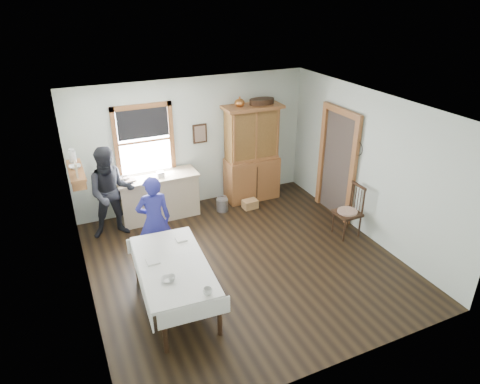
# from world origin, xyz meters

# --- Properties ---
(room) EXTENTS (5.01, 5.01, 2.70)m
(room) POSITION_xyz_m (0.00, 0.00, 1.35)
(room) COLOR black
(room) RESTS_ON ground
(window) EXTENTS (1.18, 0.07, 1.48)m
(window) POSITION_xyz_m (-1.00, 2.46, 1.64)
(window) COLOR white
(window) RESTS_ON room
(doorway) EXTENTS (0.09, 1.14, 2.22)m
(doorway) POSITION_xyz_m (2.46, 0.85, 1.16)
(doorway) COLOR #41352E
(doorway) RESTS_ON room
(wall_shelf) EXTENTS (0.24, 1.00, 0.44)m
(wall_shelf) POSITION_xyz_m (-2.37, 1.54, 1.57)
(wall_shelf) COLOR #97582E
(wall_shelf) RESTS_ON room
(framed_picture) EXTENTS (0.30, 0.04, 0.40)m
(framed_picture) POSITION_xyz_m (0.15, 2.46, 1.55)
(framed_picture) COLOR #331F11
(framed_picture) RESTS_ON room
(rug_beater) EXTENTS (0.01, 0.27, 0.27)m
(rug_beater) POSITION_xyz_m (2.45, 0.30, 1.72)
(rug_beater) COLOR black
(rug_beater) RESTS_ON room
(work_counter) EXTENTS (1.60, 0.62, 0.92)m
(work_counter) POSITION_xyz_m (-0.89, 2.16, 0.46)
(work_counter) COLOR tan
(work_counter) RESTS_ON room
(china_hutch) EXTENTS (1.24, 0.60, 2.10)m
(china_hutch) POSITION_xyz_m (1.21, 2.17, 1.05)
(china_hutch) COLOR #97582E
(china_hutch) RESTS_ON room
(dining_table) EXTENTS (1.11, 1.94, 0.75)m
(dining_table) POSITION_xyz_m (-1.39, -0.59, 0.38)
(dining_table) COLOR silver
(dining_table) RESTS_ON room
(spindle_chair) EXTENTS (0.48, 0.48, 1.03)m
(spindle_chair) POSITION_xyz_m (2.14, -0.00, 0.51)
(spindle_chair) COLOR #331F11
(spindle_chair) RESTS_ON room
(pail) EXTENTS (0.32, 0.32, 0.26)m
(pail) POSITION_xyz_m (0.37, 1.87, 0.13)
(pail) COLOR #A5A7AD
(pail) RESTS_ON room
(wicker_basket) EXTENTS (0.32, 0.23, 0.18)m
(wicker_basket) POSITION_xyz_m (0.96, 1.73, 0.09)
(wicker_basket) COLOR #AC824E
(wicker_basket) RESTS_ON room
(woman_blue) EXTENTS (0.55, 0.37, 1.46)m
(woman_blue) POSITION_xyz_m (-1.33, 0.67, 0.73)
(woman_blue) COLOR navy
(woman_blue) RESTS_ON room
(figure_dark) EXTENTS (0.85, 0.69, 1.63)m
(figure_dark) POSITION_xyz_m (-1.82, 1.83, 0.81)
(figure_dark) COLOR black
(figure_dark) RESTS_ON room
(table_cup_a) EXTENTS (0.15, 0.15, 0.09)m
(table_cup_a) POSITION_xyz_m (-1.18, -1.42, 0.80)
(table_cup_a) COLOR silver
(table_cup_a) RESTS_ON dining_table
(table_cup_b) EXTENTS (0.13, 0.13, 0.10)m
(table_cup_b) POSITION_xyz_m (-1.52, -0.97, 0.80)
(table_cup_b) COLOR silver
(table_cup_b) RESTS_ON dining_table
(table_bowl) EXTENTS (0.26, 0.26, 0.05)m
(table_bowl) POSITION_xyz_m (-1.56, -0.95, 0.78)
(table_bowl) COLOR silver
(table_bowl) RESTS_ON dining_table
(counter_book) EXTENTS (0.19, 0.24, 0.02)m
(counter_book) POSITION_xyz_m (-1.52, 2.18, 0.93)
(counter_book) COLOR #786050
(counter_book) RESTS_ON work_counter
(counter_bowl) EXTENTS (0.23, 0.23, 0.06)m
(counter_bowl) POSITION_xyz_m (-1.50, 2.24, 0.95)
(counter_bowl) COLOR silver
(counter_bowl) RESTS_ON work_counter
(shelf_bowl) EXTENTS (0.22, 0.22, 0.05)m
(shelf_bowl) POSITION_xyz_m (-2.37, 1.55, 1.60)
(shelf_bowl) COLOR silver
(shelf_bowl) RESTS_ON wall_shelf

